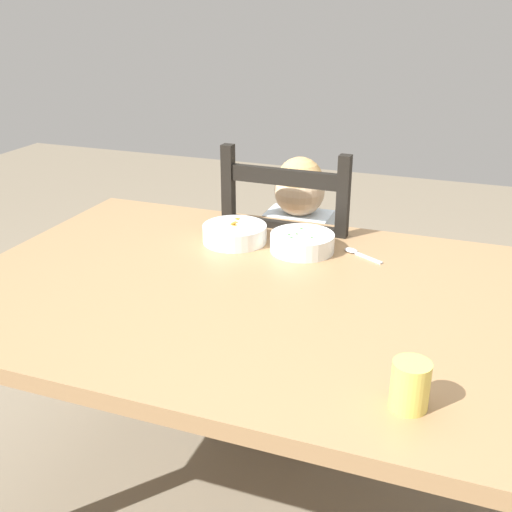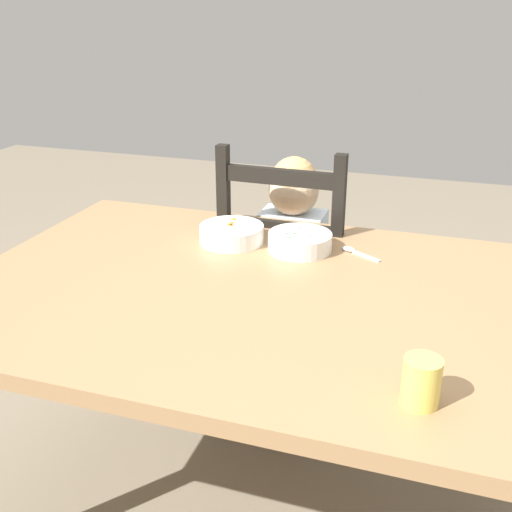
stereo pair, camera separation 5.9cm
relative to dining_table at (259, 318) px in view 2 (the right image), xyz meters
The scene contains 7 objects.
dining_table is the anchor object (origin of this frame).
dining_chair 0.61m from the dining_table, 97.19° to the left, with size 0.43×0.43×1.01m.
child_figure 0.58m from the dining_table, 97.09° to the left, with size 0.32×0.31×0.95m.
bowl_of_peas 0.30m from the dining_table, 82.90° to the left, with size 0.19×0.19×0.06m.
bowl_of_carrots 0.35m from the dining_table, 122.40° to the left, with size 0.19×0.19×0.05m.
spoon 0.37m from the dining_table, 58.80° to the left, with size 0.13×0.09×0.01m.
drinking_cup 0.58m from the dining_table, 40.89° to the right, with size 0.07×0.07×0.09m, color #EDD55D.
Camera 2 is at (0.44, -1.35, 1.44)m, focal length 43.43 mm.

